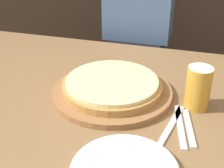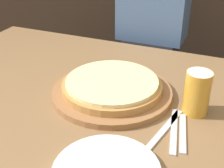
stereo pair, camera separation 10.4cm
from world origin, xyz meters
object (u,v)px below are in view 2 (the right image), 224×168
(beer_glass, at_px, (197,91))
(spoon, at_px, (183,133))
(fork, at_px, (165,128))
(pizza_on_board, at_px, (112,88))
(dinner_knife, at_px, (174,130))
(diner_person, at_px, (151,49))

(beer_glass, height_order, spoon, beer_glass)
(fork, relative_size, spoon, 1.17)
(pizza_on_board, relative_size, beer_glass, 2.94)
(pizza_on_board, xyz_separation_m, dinner_knife, (0.24, -0.12, -0.02))
(fork, relative_size, diner_person, 0.16)
(pizza_on_board, xyz_separation_m, fork, (0.21, -0.12, -0.02))
(fork, xyz_separation_m, diner_person, (-0.25, 0.75, -0.09))
(beer_glass, xyz_separation_m, dinner_knife, (-0.04, -0.12, -0.07))
(dinner_knife, xyz_separation_m, spoon, (0.02, 0.00, 0.00))
(fork, xyz_separation_m, dinner_knife, (0.03, 0.00, 0.00))
(pizza_on_board, height_order, dinner_knife, pizza_on_board)
(pizza_on_board, distance_m, diner_person, 0.64)
(spoon, distance_m, diner_person, 0.81)
(dinner_knife, xyz_separation_m, diner_person, (-0.28, 0.75, -0.09))
(beer_glass, distance_m, dinner_knife, 0.14)
(pizza_on_board, relative_size, fork, 1.93)
(pizza_on_board, distance_m, spoon, 0.29)
(beer_glass, xyz_separation_m, diner_person, (-0.32, 0.63, -0.16))
(beer_glass, xyz_separation_m, spoon, (-0.01, -0.12, -0.07))
(pizza_on_board, distance_m, dinner_knife, 0.27)
(beer_glass, height_order, diner_person, diner_person)
(diner_person, bearing_deg, dinner_knife, -69.56)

